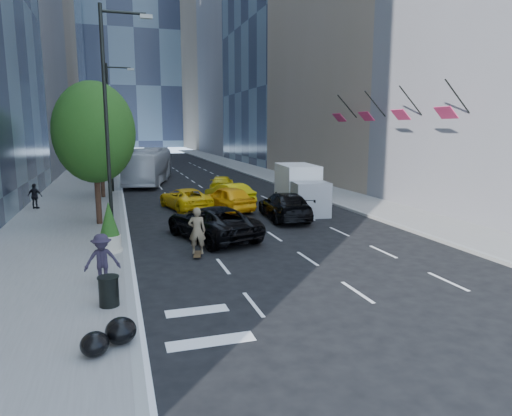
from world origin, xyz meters
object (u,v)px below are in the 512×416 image
object	(u,v)px
skateboarder	(197,234)
black_sedan_lincoln	(212,223)
black_sedan_mercedes	(285,206)
box_truck	(300,187)
planter_shrub	(109,228)
trash_can	(109,292)
city_bus	(149,166)

from	to	relation	value
skateboarder	black_sedan_lincoln	bearing A→B (deg)	-99.62
black_sedan_lincoln	black_sedan_mercedes	distance (m)	6.06
black_sedan_lincoln	box_truck	bearing A→B (deg)	-157.02
planter_shrub	trash_can	bearing A→B (deg)	-90.00
black_sedan_lincoln	black_sedan_mercedes	bearing A→B (deg)	-162.99
skateboarder	black_sedan_lincoln	xyz separation A→B (m)	(1.20, 2.85, -0.17)
skateboarder	box_truck	bearing A→B (deg)	-119.60
box_truck	planter_shrub	size ratio (longest dim) A/B	2.93
trash_can	city_bus	bearing A→B (deg)	83.75
city_bus	trash_can	size ratio (longest dim) A/B	14.12
black_sedan_lincoln	black_sedan_mercedes	size ratio (longest dim) A/B	1.05
planter_shrub	skateboarder	bearing A→B (deg)	-21.05
black_sedan_lincoln	trash_can	world-z (taller)	black_sedan_lincoln
black_sedan_lincoln	box_truck	distance (m)	9.29
skateboarder	box_truck	size ratio (longest dim) A/B	0.31
black_sedan_lincoln	planter_shrub	bearing A→B (deg)	0.86
skateboarder	box_truck	world-z (taller)	box_truck
trash_can	box_truck	bearing A→B (deg)	49.61
city_bus	planter_shrub	world-z (taller)	city_bus
black_sedan_mercedes	planter_shrub	size ratio (longest dim) A/B	2.56
black_sedan_lincoln	planter_shrub	size ratio (longest dim) A/B	2.70
black_sedan_lincoln	city_bus	world-z (taller)	city_bus
city_bus	box_truck	distance (m)	19.24
trash_can	planter_shrub	world-z (taller)	planter_shrub
city_bus	box_truck	bearing A→B (deg)	-51.40
city_bus	trash_can	bearing A→B (deg)	-82.97
black_sedan_lincoln	city_bus	bearing A→B (deg)	-104.72
black_sedan_lincoln	black_sedan_mercedes	world-z (taller)	black_sedan_lincoln
trash_can	planter_shrub	xyz separation A→B (m)	(0.00, 6.10, 0.58)
black_sedan_lincoln	city_bus	distance (m)	23.47
planter_shrub	black_sedan_lincoln	bearing A→B (deg)	18.51
skateboarder	black_sedan_lincoln	distance (m)	3.10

